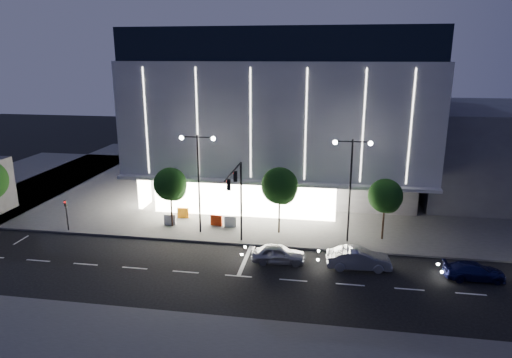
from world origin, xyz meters
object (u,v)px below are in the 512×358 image
object	(u,v)px
street_lamp_west	(198,169)
tree_right	(385,198)
tree_mid	(280,188)
barrier_a	(183,213)
street_lamp_east	(351,176)
traffic_mast	(237,191)
barrier_c	(216,220)
car_lead	(278,254)
barrier_b	(170,219)
car_second	(359,259)
tree_left	(171,186)
car_third	(474,271)
ped_signal_far	(67,212)
barrier_d	(230,221)

from	to	relation	value
street_lamp_west	tree_right	bearing A→B (deg)	3.64
tree_mid	street_lamp_west	bearing A→B (deg)	-171.74
barrier_a	street_lamp_west	bearing A→B (deg)	-53.80
street_lamp_east	tree_mid	size ratio (longest dim) A/B	1.46
traffic_mast	barrier_c	distance (m)	6.92
tree_right	barrier_a	xyz separation A→B (m)	(-18.73, 2.26, -3.23)
car_lead	barrier_b	world-z (taller)	car_lead
car_second	street_lamp_west	bearing A→B (deg)	66.73
traffic_mast	barrier_c	size ratio (longest dim) A/B	6.43
tree_left	barrier_b	bearing A→B (deg)	139.02
street_lamp_east	traffic_mast	bearing A→B (deg)	-163.52
tree_mid	car_third	bearing A→B (deg)	-22.88
street_lamp_west	tree_mid	distance (m)	7.28
traffic_mast	tree_left	xyz separation A→B (m)	(-6.97, 3.68, -0.99)
traffic_mast	tree_left	world-z (taller)	traffic_mast
street_lamp_east	tree_left	size ratio (longest dim) A/B	1.57
ped_signal_far	barrier_b	world-z (taller)	ped_signal_far
street_lamp_east	barrier_c	size ratio (longest dim) A/B	8.18
traffic_mast	tree_right	bearing A→B (deg)	17.02
barrier_b	traffic_mast	bearing A→B (deg)	-31.25
street_lamp_east	car_third	world-z (taller)	street_lamp_east
tree_right	car_third	xyz separation A→B (m)	(5.76, -6.23, -3.27)
tree_mid	traffic_mast	bearing A→B (deg)	-129.42
tree_right	barrier_c	xyz separation A→B (m)	(-15.00, 0.78, -3.23)
barrier_d	tree_left	bearing A→B (deg)	178.52
street_lamp_east	car_second	world-z (taller)	street_lamp_east
tree_left	tree_right	distance (m)	19.00
street_lamp_west	barrier_a	size ratio (longest dim) A/B	8.18
street_lamp_west	barrier_a	world-z (taller)	street_lamp_west
barrier_d	barrier_c	bearing A→B (deg)	167.07
barrier_c	barrier_d	distance (m)	1.35
tree_left	barrier_c	world-z (taller)	tree_left
tree_mid	car_third	size ratio (longest dim) A/B	1.45
traffic_mast	tree_left	size ratio (longest dim) A/B	1.24
car_lead	street_lamp_east	bearing A→B (deg)	-52.07
car_lead	car_second	bearing A→B (deg)	-94.00
traffic_mast	car_second	bearing A→B (deg)	-12.56
car_third	barrier_d	size ratio (longest dim) A/B	3.86
barrier_c	ped_signal_far	bearing A→B (deg)	-158.15
traffic_mast	barrier_a	xyz separation A→B (m)	(-6.70, 5.94, -4.38)
tree_mid	car_second	world-z (taller)	tree_mid
tree_mid	car_lead	world-z (taller)	tree_mid
ped_signal_far	barrier_c	distance (m)	13.50
tree_mid	barrier_a	xyz separation A→B (m)	(-9.73, 2.26, -3.68)
ped_signal_far	barrier_a	bearing A→B (deg)	27.21
ped_signal_far	car_second	distance (m)	25.91
car_third	barrier_a	xyz separation A→B (m)	(-24.49, 8.49, 0.03)
street_lamp_west	tree_right	xyz separation A→B (m)	(16.03, 1.02, -2.07)
car_lead	barrier_a	bearing A→B (deg)	48.47
car_third	barrier_b	world-z (taller)	car_third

